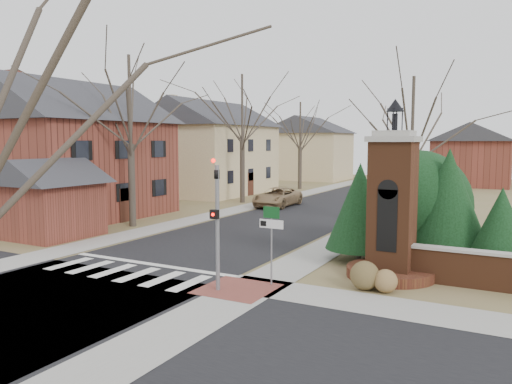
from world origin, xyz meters
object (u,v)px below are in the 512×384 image
Objects in this scene: brick_gate_monument at (392,219)px; pickup_truck at (277,197)px; distant_car at (405,184)px; traffic_signal_pole at (217,214)px; sign_post at (271,230)px.

brick_gate_monument reaches higher than pickup_truck.
brick_gate_monument reaches higher than distant_car.
traffic_signal_pole is 22.00m from pickup_truck.
brick_gate_monument is 1.55× the size of distant_car.
traffic_signal_pole reaches higher than pickup_truck.
brick_gate_monument is at bearing 43.24° from traffic_signal_pole.
traffic_signal_pole reaches higher than sign_post.
distant_car is at bearing 68.45° from pickup_truck.
sign_post reaches higher than distant_car.
sign_post is 21.16m from pickup_truck.
pickup_truck is at bearing 110.56° from traffic_signal_pole.
brick_gate_monument is 1.26× the size of pickup_truck.
pickup_truck is (-12.40, 16.10, -1.45)m from brick_gate_monument.
pickup_truck is at bearing 71.55° from distant_car.
pickup_truck is (-8.99, 19.11, -1.23)m from sign_post.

